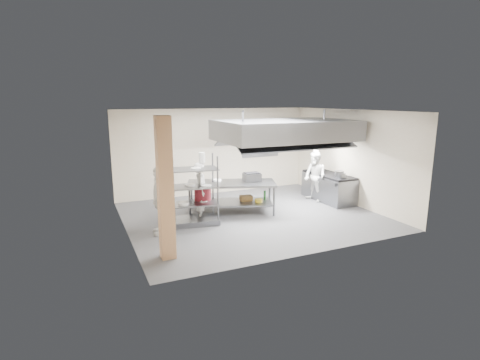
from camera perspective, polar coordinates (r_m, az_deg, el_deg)
name	(u,v)px	position (r m, az deg, el deg)	size (l,w,h in m)	color
floor	(252,216)	(10.91, 1.77, -5.46)	(7.00, 7.00, 0.00)	#3A3A3D
ceiling	(252,111)	(10.40, 1.88, 10.49)	(7.00, 7.00, 0.00)	silver
wall_back	(215,152)	(13.29, -3.84, 4.35)	(7.00, 7.00, 0.00)	#BCAD95
wall_left	(123,175)	(9.58, -17.36, 0.75)	(6.00, 6.00, 0.00)	#BCAD95
wall_right	(350,157)	(12.47, 16.49, 3.36)	(6.00, 6.00, 0.00)	#BCAD95
column	(165,189)	(7.84, -11.31, -1.38)	(0.30, 0.30, 3.00)	#E3A774
exhaust_hood	(285,130)	(11.41, 6.91, 7.54)	(4.00, 2.50, 0.60)	slate
hood_strip_a	(258,142)	(11.00, 2.82, 5.77)	(1.60, 0.12, 0.04)	white
hood_strip_b	(310,140)	(11.92, 10.61, 6.08)	(1.60, 0.12, 0.04)	white
wall_shelf	(262,149)	(13.86, 3.41, 4.68)	(1.50, 0.28, 0.04)	slate
island	(231,197)	(11.14, -1.31, -2.64)	(2.58, 1.07, 0.91)	gray
island_worktop	(231,183)	(11.04, -1.32, -0.51)	(2.58, 1.07, 0.06)	slate
island_undershelf	(231,202)	(11.18, -1.31, -3.41)	(2.37, 0.97, 0.04)	slate
pass_rack	(194,190)	(10.06, -6.98, -1.54)	(1.25, 0.73, 1.87)	slate
cooking_range	(328,188)	(12.79, 13.32, -1.19)	(0.80, 2.00, 0.84)	gray
range_top	(329,175)	(12.69, 13.42, 0.79)	(0.78, 1.96, 0.06)	black
chef_head	(201,192)	(10.37, -5.89, -1.76)	(0.60, 0.39, 1.64)	white
chef_line	(315,177)	(12.51, 11.35, 0.49)	(0.80, 0.62, 1.64)	silver
chef_plating	(160,200)	(9.47, -12.08, -3.04)	(1.01, 0.42, 1.73)	silver
griddle	(252,177)	(11.18, 1.82, 0.42)	(0.49, 0.38, 0.24)	slate
wicker_basket	(246,198)	(11.27, 0.92, -2.77)	(0.36, 0.25, 0.16)	#98683C
stockpot	(339,174)	(12.23, 14.89, 0.91)	(0.29, 0.29, 0.20)	gray
plate_stack	(195,202)	(10.14, -6.93, -3.39)	(0.28, 0.28, 0.05)	white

